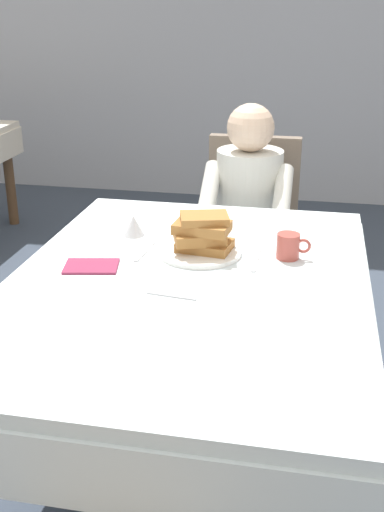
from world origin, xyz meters
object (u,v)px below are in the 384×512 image
Objects in this scene: plate_breakfast at (201,252)px; syrup_pitcher at (134,226)px; cup_coffee at (289,246)px; dining_table_main at (188,304)px; diner_person at (248,204)px; breakfast_stack at (202,233)px; chair_diner at (250,222)px; knife_right_of_plate at (256,260)px; fork_left_of_plate at (145,251)px; spoon_near_edge at (172,296)px.

syrup_pitcher is at bearing 153.94° from plate_breakfast.
dining_table_main is at bearing -142.52° from cup_coffee.
dining_table_main is 1.36× the size of diner_person.
breakfast_stack is 2.68× the size of syrup_pitcher.
plate_breakfast is at bearing 89.19° from dining_table_main.
chair_diner is 4.65× the size of knife_right_of_plate.
fork_left_of_plate is (-0.26, -0.83, 0.07)m from diner_person.
breakfast_stack reaches higher than cup_coffee.
dining_table_main is 10.16× the size of spoon_near_edge.
cup_coffee reaches higher than fork_left_of_plate.
cup_coffee reaches higher than knife_right_of_plate.
syrup_pitcher is 0.40× the size of knife_right_of_plate.
fork_left_of_plate is (-0.48, -0.04, -0.04)m from cup_coffee.
plate_breakfast is at bearing 163.46° from breakfast_stack.
chair_diner reaches higher than plate_breakfast.
plate_breakfast reaches higher than knife_right_of_plate.
dining_table_main is 1.64× the size of chair_diner.
plate_breakfast is (-0.07, -0.97, 0.22)m from chair_diner.
fork_left_of_plate is at bearing -61.89° from syrup_pitcher.
knife_right_of_plate is 1.33× the size of spoon_near_edge.
syrup_pitcher is at bearing 168.86° from cup_coffee.
syrup_pitcher is (-0.28, 0.13, -0.04)m from breakfast_stack.
diner_person reaches higher than syrup_pitcher.
syrup_pitcher is at bearing 154.10° from breakfast_stack.
plate_breakfast is 1.40× the size of knife_right_of_plate.
knife_right_of_plate is at bearing 43.63° from dining_table_main.
plate_breakfast is 0.34m from spoon_near_edge.
diner_person is at bearing 63.33° from syrup_pitcher.
syrup_pitcher reaches higher than plate_breakfast.
diner_person is 0.83m from cup_coffee.
plate_breakfast is (-0.07, -0.81, 0.08)m from diner_person.
chair_diner is at bearing 85.95° from plate_breakfast.
syrup_pitcher is (-0.27, 0.34, 0.13)m from dining_table_main.
breakfast_stack is at bearing 85.53° from diner_person.
chair_diner is at bearing 92.86° from spoon_near_edge.
fork_left_of_plate is at bearing 75.31° from chair_diner.
spoon_near_edge is at bearing -98.56° from dining_table_main.
knife_right_of_plate is 0.38m from spoon_near_edge.
spoon_near_edge is (0.25, -0.47, -0.04)m from syrup_pitcher.
cup_coffee is 0.48m from spoon_near_edge.
cup_coffee is 0.63× the size of fork_left_of_plate.
knife_right_of_plate is (0.38, 0.00, 0.00)m from fork_left_of_plate.
chair_diner is 5.17× the size of fork_left_of_plate.
plate_breakfast is 1.87× the size of spoon_near_edge.
dining_table_main is 0.39m from cup_coffee.
spoon_near_edge is (-0.02, -0.13, 0.09)m from dining_table_main.
knife_right_of_plate is (0.46, -0.15, -0.04)m from syrup_pitcher.
diner_person is at bearing 85.17° from plate_breakfast.
plate_breakfast is 2.48× the size of cup_coffee.
knife_right_of_plate is (0.19, 0.18, 0.09)m from dining_table_main.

